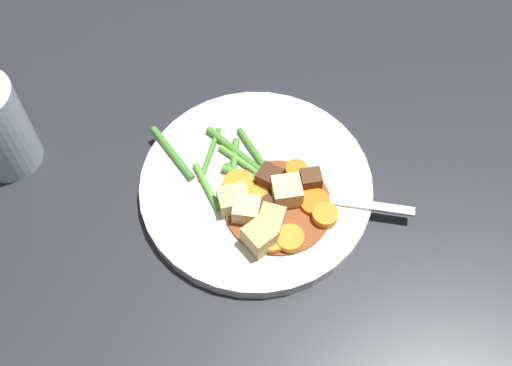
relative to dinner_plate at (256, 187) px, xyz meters
name	(u,v)px	position (x,y,z in m)	size (l,w,h in m)	color
ground_plane	(256,191)	(0.00, 0.00, -0.01)	(3.00, 3.00, 0.00)	#26282D
dinner_plate	(256,187)	(0.00, 0.00, 0.00)	(0.26, 0.26, 0.02)	white
stew_sauce	(278,206)	(0.04, -0.01, 0.01)	(0.12, 0.12, 0.00)	brown
carrot_slice_0	(256,197)	(0.01, -0.02, 0.01)	(0.03, 0.03, 0.01)	orange
carrot_slice_1	(325,216)	(0.08, 0.01, 0.01)	(0.03, 0.03, 0.01)	orange
carrot_slice_2	(296,171)	(0.03, 0.04, 0.01)	(0.02, 0.02, 0.01)	orange
carrot_slice_3	(257,222)	(0.03, -0.04, 0.01)	(0.03, 0.03, 0.01)	orange
carrot_slice_4	(239,185)	(-0.01, -0.02, 0.01)	(0.03, 0.03, 0.01)	orange
carrot_slice_5	(273,239)	(0.06, -0.04, 0.01)	(0.03, 0.03, 0.01)	orange
carrot_slice_6	(290,239)	(0.07, -0.03, 0.01)	(0.03, 0.03, 0.01)	orange
carrot_slice_7	(314,202)	(0.07, 0.02, 0.01)	(0.03, 0.03, 0.01)	orange
potato_chunk_0	(271,222)	(0.05, -0.03, 0.02)	(0.03, 0.03, 0.03)	#DBBC6B
potato_chunk_1	(247,210)	(0.02, -0.04, 0.02)	(0.03, 0.03, 0.02)	#EAD68C
potato_chunk_2	(231,198)	(0.00, -0.04, 0.02)	(0.03, 0.03, 0.02)	#E5CC7A
potato_chunk_3	(259,238)	(0.05, -0.05, 0.02)	(0.03, 0.03, 0.03)	#DBBC6B
potato_chunk_4	(287,192)	(0.04, 0.01, 0.02)	(0.03, 0.03, 0.03)	#EAD68C
meat_chunk_0	(266,210)	(0.03, -0.02, 0.02)	(0.02, 0.02, 0.02)	#4C2B19
meat_chunk_1	(269,178)	(0.01, 0.01, 0.02)	(0.02, 0.02, 0.02)	#4C2B19
meat_chunk_2	(311,180)	(0.05, 0.04, 0.02)	(0.02, 0.02, 0.02)	#56331E
green_bean_0	(236,182)	(-0.02, -0.02, 0.01)	(0.01, 0.01, 0.05)	#4C8E33
green_bean_1	(234,158)	(-0.04, 0.01, 0.01)	(0.01, 0.01, 0.05)	#599E38
green_bean_2	(240,161)	(-0.03, 0.01, 0.01)	(0.01, 0.01, 0.06)	#66AD42
green_bean_3	(250,176)	(-0.01, 0.00, 0.01)	(0.01, 0.01, 0.06)	#599E38
green_bean_4	(254,151)	(-0.03, 0.03, 0.01)	(0.01, 0.01, 0.07)	#4C8E33
green_bean_5	(172,153)	(-0.10, -0.03, 0.01)	(0.01, 0.01, 0.08)	#4C8E33
green_bean_6	(210,154)	(-0.06, -0.01, 0.01)	(0.01, 0.01, 0.07)	#4C8E33
green_bean_7	(233,149)	(-0.05, 0.02, 0.01)	(0.01, 0.01, 0.08)	#4C8E33
green_bean_8	(207,187)	(-0.04, -0.04, 0.01)	(0.01, 0.01, 0.06)	#66AD42
fork	(328,200)	(0.07, 0.03, 0.01)	(0.16, 0.10, 0.00)	silver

